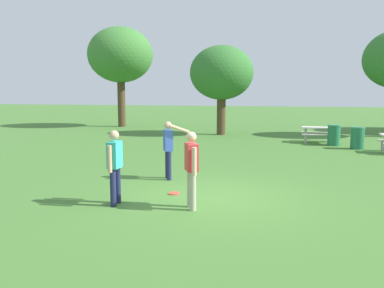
{
  "coord_description": "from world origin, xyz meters",
  "views": [
    {
      "loc": [
        1.65,
        -8.72,
        2.46
      ],
      "look_at": [
        -0.82,
        1.85,
        1.0
      ],
      "focal_mm": 36.32,
      "sensor_mm": 36.0,
      "label": 1
    }
  ],
  "objects_px": {
    "person_bystander": "(115,162)",
    "frisbee": "(174,193)",
    "trash_can_beside_table": "(357,138)",
    "person_catcher": "(191,165)",
    "picnic_table_far": "(320,131)",
    "tree_broad_center": "(222,73)",
    "person_thrower": "(169,146)",
    "trash_can_further_along": "(334,135)",
    "tree_tall_left": "(120,55)"
  },
  "relations": [
    {
      "from": "person_bystander",
      "to": "frisbee",
      "type": "xyz_separation_m",
      "value": [
        1.0,
        1.16,
        -0.93
      ]
    },
    {
      "from": "trash_can_beside_table",
      "to": "person_catcher",
      "type": "bearing_deg",
      "value": -116.34
    },
    {
      "from": "person_catcher",
      "to": "picnic_table_far",
      "type": "height_order",
      "value": "person_catcher"
    },
    {
      "from": "tree_broad_center",
      "to": "person_thrower",
      "type": "bearing_deg",
      "value": -88.22
    },
    {
      "from": "person_bystander",
      "to": "tree_broad_center",
      "type": "distance_m",
      "value": 14.79
    },
    {
      "from": "person_thrower",
      "to": "person_bystander",
      "type": "relative_size",
      "value": 1.0
    },
    {
      "from": "person_thrower",
      "to": "trash_can_beside_table",
      "type": "height_order",
      "value": "person_thrower"
    },
    {
      "from": "person_thrower",
      "to": "picnic_table_far",
      "type": "xyz_separation_m",
      "value": [
        4.88,
        9.34,
        -0.4
      ]
    },
    {
      "from": "person_catcher",
      "to": "trash_can_further_along",
      "type": "relative_size",
      "value": 1.71
    },
    {
      "from": "trash_can_beside_table",
      "to": "tree_tall_left",
      "type": "distance_m",
      "value": 17.04
    },
    {
      "from": "trash_can_beside_table",
      "to": "trash_can_further_along",
      "type": "relative_size",
      "value": 1.0
    },
    {
      "from": "person_thrower",
      "to": "person_catcher",
      "type": "relative_size",
      "value": 1.0
    },
    {
      "from": "person_catcher",
      "to": "trash_can_further_along",
      "type": "distance_m",
      "value": 11.85
    },
    {
      "from": "frisbee",
      "to": "trash_can_further_along",
      "type": "height_order",
      "value": "trash_can_further_along"
    },
    {
      "from": "person_bystander",
      "to": "person_thrower",
      "type": "bearing_deg",
      "value": 81.25
    },
    {
      "from": "person_thrower",
      "to": "person_catcher",
      "type": "xyz_separation_m",
      "value": [
        1.27,
        -2.6,
        -0.02
      ]
    },
    {
      "from": "trash_can_beside_table",
      "to": "tree_broad_center",
      "type": "distance_m",
      "value": 8.51
    },
    {
      "from": "trash_can_beside_table",
      "to": "frisbee",
      "type": "bearing_deg",
      "value": -122.19
    },
    {
      "from": "picnic_table_far",
      "to": "tree_broad_center",
      "type": "bearing_deg",
      "value": 154.2
    },
    {
      "from": "frisbee",
      "to": "person_bystander",
      "type": "bearing_deg",
      "value": -130.84
    },
    {
      "from": "person_bystander",
      "to": "trash_can_beside_table",
      "type": "relative_size",
      "value": 1.71
    },
    {
      "from": "frisbee",
      "to": "tree_broad_center",
      "type": "xyz_separation_m",
      "value": [
        -0.96,
        13.41,
        3.5
      ]
    },
    {
      "from": "person_thrower",
      "to": "trash_can_further_along",
      "type": "relative_size",
      "value": 1.71
    },
    {
      "from": "trash_can_further_along",
      "to": "tree_tall_left",
      "type": "relative_size",
      "value": 0.14
    },
    {
      "from": "person_catcher",
      "to": "trash_can_beside_table",
      "type": "relative_size",
      "value": 1.71
    },
    {
      "from": "picnic_table_far",
      "to": "person_catcher",
      "type": "bearing_deg",
      "value": -106.8
    },
    {
      "from": "person_bystander",
      "to": "tree_tall_left",
      "type": "relative_size",
      "value": 0.24
    },
    {
      "from": "person_bystander",
      "to": "tree_tall_left",
      "type": "xyz_separation_m",
      "value": [
        -7.68,
        18.16,
        4.05
      ]
    },
    {
      "from": "tree_tall_left",
      "to": "person_catcher",
      "type": "bearing_deg",
      "value": -62.6
    },
    {
      "from": "frisbee",
      "to": "person_catcher",
      "type": "bearing_deg",
      "value": -57.29
    },
    {
      "from": "person_thrower",
      "to": "frisbee",
      "type": "height_order",
      "value": "person_thrower"
    },
    {
      "from": "person_thrower",
      "to": "person_bystander",
      "type": "bearing_deg",
      "value": -98.75
    },
    {
      "from": "trash_can_further_along",
      "to": "tree_tall_left",
      "type": "xyz_separation_m",
      "value": [
        -13.53,
        6.99,
        4.51
      ]
    },
    {
      "from": "person_catcher",
      "to": "person_bystander",
      "type": "relative_size",
      "value": 1.0
    },
    {
      "from": "person_thrower",
      "to": "person_bystander",
      "type": "distance_m",
      "value": 2.72
    },
    {
      "from": "person_thrower",
      "to": "trash_can_beside_table",
      "type": "xyz_separation_m",
      "value": [
        6.29,
        7.52,
        -0.48
      ]
    },
    {
      "from": "trash_can_beside_table",
      "to": "tree_tall_left",
      "type": "height_order",
      "value": "tree_tall_left"
    },
    {
      "from": "frisbee",
      "to": "tree_broad_center",
      "type": "height_order",
      "value": "tree_broad_center"
    },
    {
      "from": "person_catcher",
      "to": "tree_broad_center",
      "type": "bearing_deg",
      "value": 96.48
    },
    {
      "from": "person_catcher",
      "to": "person_bystander",
      "type": "distance_m",
      "value": 1.69
    },
    {
      "from": "person_thrower",
      "to": "tree_broad_center",
      "type": "xyz_separation_m",
      "value": [
        -0.37,
        11.88,
        2.55
      ]
    },
    {
      "from": "picnic_table_far",
      "to": "trash_can_beside_table",
      "type": "height_order",
      "value": "trash_can_beside_table"
    },
    {
      "from": "picnic_table_far",
      "to": "trash_can_further_along",
      "type": "height_order",
      "value": "trash_can_further_along"
    },
    {
      "from": "picnic_table_far",
      "to": "trash_can_beside_table",
      "type": "distance_m",
      "value": 2.3
    },
    {
      "from": "person_catcher",
      "to": "person_bystander",
      "type": "bearing_deg",
      "value": -177.08
    },
    {
      "from": "person_thrower",
      "to": "trash_can_beside_table",
      "type": "distance_m",
      "value": 9.82
    },
    {
      "from": "frisbee",
      "to": "picnic_table_far",
      "type": "distance_m",
      "value": 11.7
    },
    {
      "from": "trash_can_further_along",
      "to": "tree_broad_center",
      "type": "relative_size",
      "value": 0.19
    },
    {
      "from": "picnic_table_far",
      "to": "trash_can_beside_table",
      "type": "relative_size",
      "value": 1.8
    },
    {
      "from": "trash_can_beside_table",
      "to": "tree_broad_center",
      "type": "relative_size",
      "value": 0.19
    }
  ]
}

